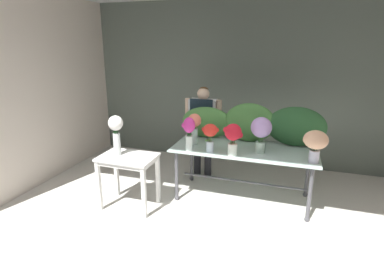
{
  "coord_description": "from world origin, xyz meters",
  "views": [
    {
      "loc": [
        0.93,
        -2.38,
        2.21
      ],
      "look_at": [
        -0.3,
        1.39,
        1.09
      ],
      "focal_mm": 28.3,
      "sensor_mm": 36.0,
      "label": 1
    }
  ],
  "objects": [
    {
      "name": "ground_plane",
      "position": [
        0.0,
        1.6,
        0.0
      ],
      "size": [
        7.43,
        7.43,
        0.0
      ],
      "primitive_type": "plane",
      "color": "silver"
    },
    {
      "name": "wall_back",
      "position": [
        0.0,
        3.2,
        1.48
      ],
      "size": [
        5.71,
        0.12,
        2.97
      ],
      "primitive_type": "cube",
      "color": "slate",
      "rests_on": "ground"
    },
    {
      "name": "wall_left",
      "position": [
        -2.86,
        1.6,
        1.48
      ],
      "size": [
        0.12,
        3.32,
        2.97
      ],
      "primitive_type": "cube",
      "color": "beige",
      "rests_on": "ground"
    },
    {
      "name": "display_table_glass",
      "position": [
        0.38,
        1.68,
        0.67
      ],
      "size": [
        1.99,
        0.89,
        0.79
      ],
      "color": "#B1CDC6",
      "rests_on": "ground"
    },
    {
      "name": "side_table_white",
      "position": [
        -1.08,
        0.97,
        0.63
      ],
      "size": [
        0.75,
        0.52,
        0.74
      ],
      "color": "white",
      "rests_on": "ground"
    },
    {
      "name": "florist",
      "position": [
        -0.41,
        2.28,
        0.94
      ],
      "size": [
        0.62,
        0.24,
        1.53
      ],
      "color": "#232328",
      "rests_on": "ground"
    },
    {
      "name": "foliage_backdrop",
      "position": [
        0.5,
        2.0,
        1.06
      ],
      "size": [
        2.12,
        0.29,
        0.58
      ],
      "color": "#477F3D",
      "rests_on": "display_table_glass"
    },
    {
      "name": "vase_coral_freesia",
      "position": [
        -0.35,
        1.63,
        1.07
      ],
      "size": [
        0.2,
        0.2,
        0.46
      ],
      "color": "silver",
      "rests_on": "display_table_glass"
    },
    {
      "name": "vase_lilac_ranunculus",
      "position": [
        0.6,
        1.56,
        1.09
      ],
      "size": [
        0.28,
        0.28,
        0.49
      ],
      "color": "silver",
      "rests_on": "display_table_glass"
    },
    {
      "name": "vase_magenta_anemones",
      "position": [
        -0.33,
        1.34,
        1.06
      ],
      "size": [
        0.19,
        0.16,
        0.47
      ],
      "color": "silver",
      "rests_on": "display_table_glass"
    },
    {
      "name": "vase_scarlet_tulips",
      "position": [
        -0.04,
        1.38,
        1.03
      ],
      "size": [
        0.24,
        0.2,
        0.39
      ],
      "color": "silver",
      "rests_on": "display_table_glass"
    },
    {
      "name": "vase_peach_lilies",
      "position": [
        1.27,
        1.42,
        1.04
      ],
      "size": [
        0.3,
        0.29,
        0.41
      ],
      "color": "silver",
      "rests_on": "display_table_glass"
    },
    {
      "name": "vase_crimson_stock",
      "position": [
        0.27,
        1.35,
        1.04
      ],
      "size": [
        0.25,
        0.22,
        0.43
      ],
      "color": "silver",
      "rests_on": "display_table_glass"
    },
    {
      "name": "vase_white_roses_tall",
      "position": [
        -1.23,
        0.97,
        1.08
      ],
      "size": [
        0.2,
        0.2,
        0.55
      ],
      "color": "silver",
      "rests_on": "side_table_white"
    }
  ]
}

